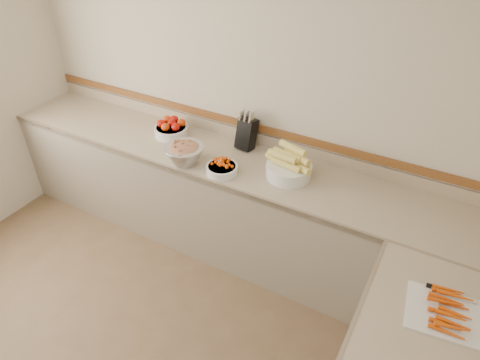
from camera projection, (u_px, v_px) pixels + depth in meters
The scene contains 8 objects.
back_wall at pixel (241, 94), 3.35m from camera, with size 4.00×4.00×0.00m, color beige.
counter_back at pixel (223, 201), 3.61m from camera, with size 4.00×0.65×1.08m.
knife_block at pixel (247, 133), 3.38m from camera, with size 0.16×0.18×0.33m.
tomato_bowl at pixel (171, 128), 3.60m from camera, with size 0.28×0.28×0.14m.
cherry_tomato_bowl at pixel (222, 168), 3.14m from camera, with size 0.24×0.24×0.13m.
corn_bowl at pixel (289, 166), 3.09m from camera, with size 0.37×0.34×0.25m.
rhubarb_bowl at pixel (185, 153), 3.23m from camera, with size 0.30×0.30×0.17m.
cutting_board at pixel (449, 312), 2.14m from camera, with size 0.43×0.36×0.06m.
Camera 1 is at (1.51, -0.72, 2.70)m, focal length 32.00 mm.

